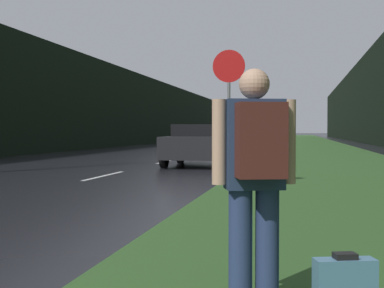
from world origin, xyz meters
The scene contains 12 objects.
grass_verge centered at (6.42, 40.00, 0.01)m, with size 6.00×240.00×0.02m, color #2D5123.
lane_stripe_c centered at (0.00, 13.41, 0.00)m, with size 0.12×3.00×0.01m, color silver.
lane_stripe_d centered at (0.00, 20.41, 0.00)m, with size 0.12×3.00×0.01m, color silver.
lane_stripe_e centered at (0.00, 27.41, 0.00)m, with size 0.12×3.00×0.01m, color silver.
treeline_far_side centered at (-9.42, 50.00, 3.12)m, with size 2.00×140.00×6.23m, color black.
treeline_near_side centered at (12.42, 50.00, 4.31)m, with size 2.00×140.00×8.63m, color black.
stop_sign centered at (3.73, 11.06, 1.84)m, with size 0.70×0.07×2.98m.
hitchhiker_with_backpack centered at (4.92, 3.17, 0.95)m, with size 0.55×0.48×1.65m.
suitcase centered at (5.51, 3.30, 0.19)m, with size 0.44×0.26×0.41m.
car_passing_near centered at (1.71, 18.08, 0.75)m, with size 1.96×4.07×1.46m.
car_passing_far centered at (1.71, 42.54, 0.68)m, with size 1.99×4.72×1.33m.
delivery_truck centered at (-1.71, 89.14, 1.81)m, with size 2.45×8.54×3.41m.
Camera 1 is at (5.20, -0.40, 1.23)m, focal length 50.00 mm.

